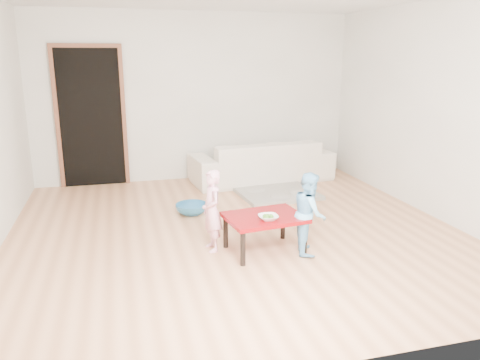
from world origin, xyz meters
name	(u,v)px	position (x,y,z in m)	size (l,w,h in m)	color
floor	(236,230)	(0.00, 0.00, 0.00)	(5.00, 5.00, 0.01)	tan
back_wall	(196,98)	(0.00, 2.50, 1.30)	(5.00, 0.02, 2.60)	white
right_wall	(436,110)	(2.50, 0.00, 1.30)	(0.02, 5.00, 2.60)	white
doorway	(91,119)	(-1.60, 2.48, 1.02)	(1.02, 0.08, 2.11)	brown
sofa	(262,161)	(0.95, 2.05, 0.32)	(2.21, 0.86, 0.65)	white
cushion	(251,154)	(0.71, 1.82, 0.48)	(0.45, 0.40, 0.12)	orange
red_table	(264,233)	(0.14, -0.64, 0.19)	(0.77, 0.57, 0.38)	maroon
bowl	(268,218)	(0.14, -0.77, 0.41)	(0.19, 0.19, 0.05)	white
broccoli	(268,217)	(0.14, -0.77, 0.41)	(0.12, 0.12, 0.06)	#2D5919
child_pink	(212,211)	(-0.37, -0.47, 0.42)	(0.31, 0.20, 0.84)	pink
child_blue	(310,213)	(0.57, -0.77, 0.42)	(0.40, 0.31, 0.83)	#6BC4F9
basin	(192,209)	(-0.39, 0.72, 0.06)	(0.40, 0.40, 0.13)	teal
blanket	(278,194)	(0.93, 1.20, 0.03)	(1.06, 0.89, 0.05)	#9F998C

